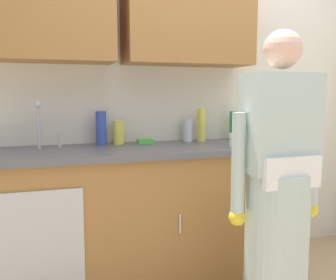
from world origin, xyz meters
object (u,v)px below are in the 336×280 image
bottle_water_short (101,128)px  cup_by_sink (235,140)px  bottle_water_tall (201,125)px  person_at_sink (277,206)px  bottle_cleaner_spray (188,130)px  bottle_soap (119,132)px  bottle_dish_liquid (234,125)px  sponge (145,141)px  sink (46,153)px

bottle_water_short → cup_by_sink: size_ratio=2.55×
bottle_water_tall → person_at_sink: bearing=-86.5°
bottle_cleaner_spray → cup_by_sink: bearing=-64.4°
person_at_sink → bottle_soap: 1.22m
bottle_dish_liquid → bottle_soap: bottle_dish_liquid is taller
bottle_soap → bottle_water_tall: (0.63, -0.02, 0.04)m
bottle_soap → sponge: (0.19, -0.00, -0.07)m
sink → bottle_cleaner_spray: size_ratio=2.96×
sponge → bottle_dish_liquid: bearing=0.9°
person_at_sink → sponge: 1.10m
bottle_cleaner_spray → bottle_soap: size_ratio=1.01×
bottle_cleaner_spray → cup_by_sink: (0.19, -0.40, -0.04)m
sink → bottle_water_short: (0.38, 0.20, 0.13)m
bottle_soap → person_at_sink: bearing=-54.3°
sink → cup_by_sink: sink is taller
bottle_water_short → bottle_dish_liquid: bearing=-0.1°
person_at_sink → bottle_soap: size_ratio=9.70×
sink → bottle_cleaner_spray: (1.02, 0.21, 0.10)m
bottle_cleaner_spray → bottle_dish_liquid: size_ratio=0.77×
bottle_water_tall → sponge: 0.45m
cup_by_sink → person_at_sink: bearing=-93.6°
person_at_sink → bottle_water_tall: (-0.06, 0.93, 0.37)m
bottle_cleaner_spray → bottle_water_tall: 0.11m
bottle_water_short → person_at_sink: bearing=-50.1°
person_at_sink → bottle_dish_liquid: bearing=76.5°
person_at_sink → sink: bearing=147.3°
sink → sponge: sink is taller
sponge → person_at_sink: bearing=-62.5°
sink → bottle_dish_liquid: size_ratio=2.27×
sink → bottle_soap: sink is taller
sink → bottle_cleaner_spray: sink is taller
person_at_sink → bottle_water_tall: size_ratio=6.49×
bottle_cleaner_spray → cup_by_sink: size_ratio=1.84×
bottle_water_tall → cup_by_sink: bearing=-75.5°
bottle_cleaner_spray → sponge: size_ratio=1.54×
bottle_water_tall → cup_by_sink: (0.09, -0.36, -0.08)m
bottle_dish_liquid → bottle_soap: 0.91m
sink → bottle_cleaner_spray: 1.05m
person_at_sink → bottle_soap: person_at_sink is taller
sink → bottle_water_tall: size_ratio=2.00×
bottle_cleaner_spray → bottle_water_tall: bearing=-20.7°
person_at_sink → bottle_water_short: person_at_sink is taller
bottle_dish_liquid → bottle_water_tall: bottle_water_tall is taller
person_at_sink → bottle_cleaner_spray: size_ratio=9.58×
sponge → bottle_water_tall: bearing=-2.2°
person_at_sink → bottle_water_short: size_ratio=6.93×
bottle_cleaner_spray → bottle_water_tall: (0.10, -0.04, 0.04)m
bottle_cleaner_spray → person_at_sink: bearing=-81.0°
person_at_sink → bottle_water_tall: bearing=93.5°
person_at_sink → bottle_water_tall: 1.00m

